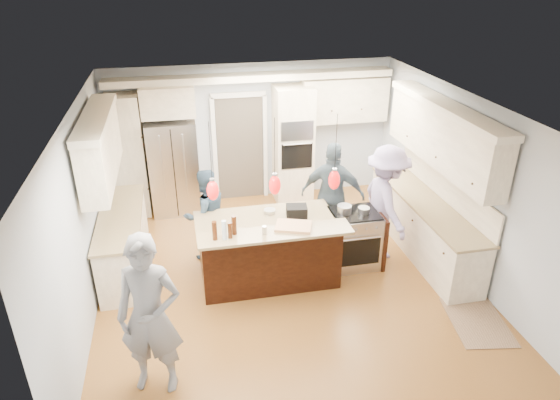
{
  "coord_description": "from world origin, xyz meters",
  "views": [
    {
      "loc": [
        -1.4,
        -6.26,
        4.45
      ],
      "look_at": [
        0.0,
        0.35,
        1.15
      ],
      "focal_mm": 32.0,
      "sensor_mm": 36.0,
      "label": 1
    }
  ],
  "objects_px": {
    "refrigerator": "(174,167)",
    "kitchen_island": "(268,249)",
    "person_bar_end": "(150,316)",
    "person_far_left": "(206,215)",
    "island_range": "(354,238)"
  },
  "relations": [
    {
      "from": "person_bar_end",
      "to": "person_far_left",
      "type": "height_order",
      "value": "person_bar_end"
    },
    {
      "from": "island_range",
      "to": "person_far_left",
      "type": "bearing_deg",
      "value": 162.75
    },
    {
      "from": "refrigerator",
      "to": "kitchen_island",
      "type": "relative_size",
      "value": 0.86
    },
    {
      "from": "island_range",
      "to": "person_bar_end",
      "type": "bearing_deg",
      "value": -147.41
    },
    {
      "from": "island_range",
      "to": "kitchen_island",
      "type": "bearing_deg",
      "value": -176.9
    },
    {
      "from": "kitchen_island",
      "to": "person_bar_end",
      "type": "xyz_separation_m",
      "value": [
        -1.64,
        -1.87,
        0.49
      ]
    },
    {
      "from": "refrigerator",
      "to": "person_far_left",
      "type": "height_order",
      "value": "refrigerator"
    },
    {
      "from": "island_range",
      "to": "refrigerator",
      "type": "bearing_deg",
      "value": 137.41
    },
    {
      "from": "person_bar_end",
      "to": "person_far_left",
      "type": "relative_size",
      "value": 1.28
    },
    {
      "from": "refrigerator",
      "to": "person_far_left",
      "type": "bearing_deg",
      "value": -75.89
    },
    {
      "from": "refrigerator",
      "to": "island_range",
      "type": "height_order",
      "value": "refrigerator"
    },
    {
      "from": "island_range",
      "to": "person_far_left",
      "type": "height_order",
      "value": "person_far_left"
    },
    {
      "from": "kitchen_island",
      "to": "refrigerator",
      "type": "bearing_deg",
      "value": 116.9
    },
    {
      "from": "kitchen_island",
      "to": "person_far_left",
      "type": "height_order",
      "value": "person_far_left"
    },
    {
      "from": "person_bar_end",
      "to": "person_far_left",
      "type": "distance_m",
      "value": 2.77
    }
  ]
}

